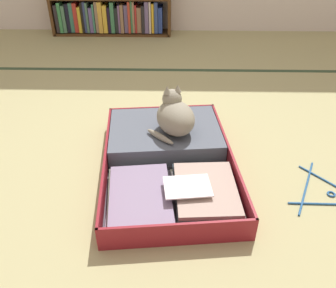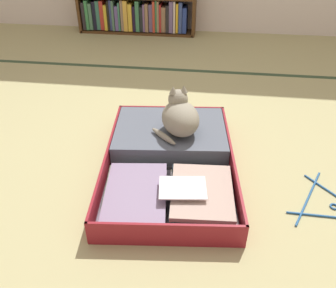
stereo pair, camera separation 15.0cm
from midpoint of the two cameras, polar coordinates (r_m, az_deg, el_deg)
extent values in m
plane|color=tan|center=(1.92, -5.30, -2.95)|extent=(10.00, 10.00, 0.00)
cube|color=#31472F|center=(3.03, -2.88, 11.94)|extent=(4.80, 0.05, 0.00)
cube|color=#513219|center=(4.02, -10.02, 17.40)|extent=(1.22, 0.23, 0.02)
cube|color=#2A252A|center=(4.12, -18.41, 18.97)|extent=(0.03, 0.19, 0.28)
cube|color=#3C8A4D|center=(4.10, -17.93, 19.17)|extent=(0.03, 0.19, 0.30)
cube|color=#4C7C5D|center=(4.10, -17.35, 19.05)|extent=(0.03, 0.19, 0.27)
cube|color=black|center=(4.10, -16.75, 19.25)|extent=(0.04, 0.19, 0.29)
cube|color=#387560|center=(4.08, -16.21, 19.35)|extent=(0.04, 0.19, 0.29)
cube|color=red|center=(4.07, -15.61, 19.41)|extent=(0.04, 0.19, 0.30)
cube|color=gold|center=(4.05, -15.00, 19.16)|extent=(0.03, 0.19, 0.26)
cube|color=black|center=(4.05, -14.59, 19.51)|extent=(0.02, 0.19, 0.30)
cube|color=#3E4984|center=(4.05, -14.23, 19.60)|extent=(0.02, 0.19, 0.31)
cube|color=#4B755C|center=(4.03, -13.87, 19.55)|extent=(0.02, 0.19, 0.30)
cube|color=slate|center=(4.03, -13.28, 19.24)|extent=(0.04, 0.19, 0.25)
cube|color=#377B60|center=(4.02, -12.89, 19.51)|extent=(0.02, 0.19, 0.29)
cube|color=#957961|center=(4.01, -12.44, 19.73)|extent=(0.03, 0.19, 0.31)
cube|color=gold|center=(3.99, -11.89, 19.71)|extent=(0.04, 0.19, 0.31)
cube|color=yellow|center=(3.99, -11.14, 19.54)|extent=(0.04, 0.19, 0.28)
cube|color=black|center=(3.99, -10.51, 19.42)|extent=(0.03, 0.19, 0.25)
cube|color=#3D7F54|center=(3.97, -10.00, 19.82)|extent=(0.04, 0.19, 0.31)
cube|color=#222727|center=(3.98, -9.33, 19.47)|extent=(0.03, 0.19, 0.25)
cube|color=slate|center=(3.96, -8.94, 19.66)|extent=(0.02, 0.19, 0.28)
cube|color=#947150|center=(3.95, -8.50, 19.70)|extent=(0.03, 0.19, 0.28)
cube|color=slate|center=(3.96, -7.85, 19.74)|extent=(0.04, 0.19, 0.28)
cube|color=#C3412D|center=(3.94, -7.37, 19.96)|extent=(0.02, 0.19, 0.31)
cube|color=#3B8350|center=(3.95, -6.99, 20.05)|extent=(0.02, 0.19, 0.32)
cube|color=#A0805F|center=(3.94, -6.67, 20.01)|extent=(0.02, 0.19, 0.31)
cube|color=#B72B2A|center=(3.94, -6.30, 19.79)|extent=(0.02, 0.19, 0.28)
cube|color=#9E7754|center=(3.95, -5.77, 19.65)|extent=(0.04, 0.19, 0.25)
cube|color=#262425|center=(3.92, -5.15, 19.73)|extent=(0.03, 0.19, 0.27)
cube|color=slate|center=(3.92, -4.59, 20.07)|extent=(0.04, 0.19, 0.32)
cube|color=silver|center=(3.91, -4.05, 20.06)|extent=(0.02, 0.19, 0.32)
cube|color=yellow|center=(3.92, -3.60, 19.94)|extent=(0.02, 0.19, 0.29)
cube|color=#364A89|center=(3.91, -3.07, 20.05)|extent=(0.03, 0.19, 0.31)
cube|color=navy|center=(3.92, -2.39, 19.68)|extent=(0.04, 0.19, 0.25)
cube|color=maroon|center=(1.66, -1.89, -9.69)|extent=(0.70, 0.55, 0.01)
cube|color=maroon|center=(1.46, -1.42, -14.64)|extent=(0.65, 0.08, 0.12)
cube|color=maroon|center=(1.65, -13.20, -8.66)|extent=(0.06, 0.49, 0.12)
cube|color=maroon|center=(1.66, 9.21, -7.58)|extent=(0.06, 0.49, 0.12)
cube|color=#4F4B55|center=(1.66, -1.90, -9.44)|extent=(0.67, 0.53, 0.01)
cube|color=maroon|center=(2.04, -2.61, -0.09)|extent=(0.70, 0.55, 0.01)
cube|color=maroon|center=(2.22, -2.90, 4.61)|extent=(0.65, 0.08, 0.12)
cube|color=maroon|center=(2.03, -11.68, 0.81)|extent=(0.06, 0.49, 0.12)
cube|color=maroon|center=(2.04, 6.33, 1.61)|extent=(0.06, 0.49, 0.12)
cube|color=#4F4B55|center=(2.04, -2.61, 0.14)|extent=(0.67, 0.53, 0.01)
cylinder|color=black|center=(1.84, -2.30, -4.11)|extent=(0.63, 0.08, 0.02)
cube|color=gray|center=(1.65, -7.44, -9.41)|extent=(0.31, 0.44, 0.02)
cube|color=#65755A|center=(1.64, -7.42, -8.67)|extent=(0.33, 0.45, 0.02)
cube|color=gray|center=(1.62, -7.24, -8.34)|extent=(0.33, 0.46, 0.01)
cube|color=#A6AA89|center=(1.67, 3.39, -8.61)|extent=(0.33, 0.45, 0.02)
cube|color=silver|center=(1.64, 3.59, -8.45)|extent=(0.32, 0.39, 0.02)
cube|color=#1E272C|center=(1.63, 3.41, -7.96)|extent=(0.31, 0.45, 0.01)
cube|color=tan|center=(1.62, 3.59, -7.39)|extent=(0.30, 0.39, 0.02)
cube|color=white|center=(1.59, 0.47, -7.01)|extent=(0.23, 0.18, 0.01)
cube|color=#545B69|center=(2.01, -2.65, 1.37)|extent=(0.66, 0.52, 0.11)
cylinder|color=black|center=(2.21, -7.55, 4.24)|extent=(0.02, 0.02, 0.11)
cylinder|color=black|center=(2.22, 1.75, 4.64)|extent=(0.02, 0.02, 0.11)
cube|color=white|center=(1.49, -8.39, -15.34)|extent=(0.03, 0.01, 0.02)
cube|color=yellow|center=(1.48, 3.45, -14.36)|extent=(0.04, 0.01, 0.02)
ellipsoid|color=gray|center=(1.89, -1.03, 4.20)|extent=(0.28, 0.31, 0.17)
ellipsoid|color=gray|center=(1.97, -1.67, 4.22)|extent=(0.16, 0.13, 0.10)
sphere|color=gray|center=(1.90, -1.61, 7.30)|extent=(0.11, 0.11, 0.11)
cone|color=gray|center=(1.87, -0.72, 9.02)|extent=(0.04, 0.04, 0.04)
cone|color=gray|center=(1.86, -2.47, 8.76)|extent=(0.04, 0.04, 0.04)
sphere|color=#D7D242|center=(1.94, -1.46, 8.12)|extent=(0.02, 0.02, 0.02)
sphere|color=#D7D242|center=(1.93, -2.57, 7.95)|extent=(0.02, 0.02, 0.02)
ellipsoid|color=gray|center=(1.86, -3.61, 1.16)|extent=(0.16, 0.16, 0.03)
cylinder|color=#225693|center=(1.85, 19.44, -6.68)|extent=(0.19, 0.39, 0.01)
cylinder|color=#225693|center=(1.94, 21.38, -5.13)|extent=(0.16, 0.19, 0.01)
cylinder|color=#225693|center=(1.77, 20.36, -9.18)|extent=(0.24, 0.01, 0.01)
torus|color=#225693|center=(1.85, 22.96, -7.59)|extent=(0.05, 0.05, 0.01)
camera|label=1|loc=(0.07, -92.55, -1.76)|focal=37.46mm
camera|label=2|loc=(0.07, 87.45, 1.76)|focal=37.46mm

